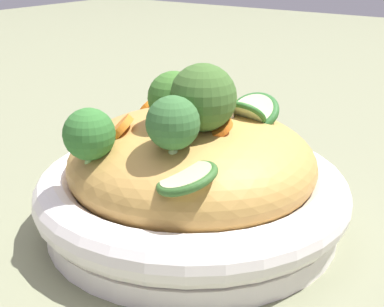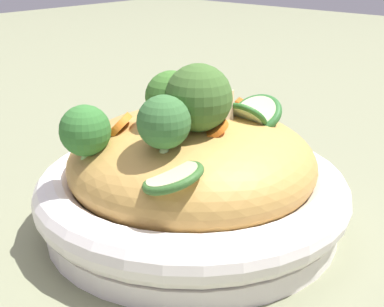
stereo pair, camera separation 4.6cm
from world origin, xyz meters
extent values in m
plane|color=#747759|center=(0.00, 0.00, 0.00)|extent=(3.00, 3.00, 0.00)
cylinder|color=white|center=(0.00, 0.00, 0.01)|extent=(0.24, 0.24, 0.02)
torus|color=white|center=(0.00, 0.00, 0.03)|extent=(0.26, 0.26, 0.04)
ellipsoid|color=#BB8C45|center=(0.00, 0.00, 0.06)|extent=(0.20, 0.20, 0.08)
torus|color=#B98E43|center=(0.01, 0.01, 0.09)|extent=(0.07, 0.07, 0.01)
torus|color=#B2943E|center=(0.03, 0.04, 0.08)|extent=(0.05, 0.05, 0.02)
torus|color=#B59346|center=(0.00, 0.00, 0.09)|extent=(0.07, 0.06, 0.03)
torus|color=#BB8D40|center=(-0.01, -0.01, 0.09)|extent=(0.08, 0.07, 0.03)
cone|color=#9AC06E|center=(0.02, 0.02, 0.10)|extent=(0.03, 0.03, 0.01)
sphere|color=#3D6129|center=(0.02, 0.02, 0.12)|extent=(0.06, 0.06, 0.05)
cone|color=#A1BB73|center=(0.02, 0.00, 0.10)|extent=(0.03, 0.03, 0.02)
sphere|color=#3B6C29|center=(0.02, 0.00, 0.12)|extent=(0.05, 0.05, 0.04)
cone|color=#97C371|center=(0.08, -0.03, 0.08)|extent=(0.02, 0.02, 0.02)
sphere|color=#326C2E|center=(0.08, -0.03, 0.10)|extent=(0.05, 0.05, 0.04)
cone|color=#A1BA7A|center=(0.06, 0.02, 0.09)|extent=(0.02, 0.02, 0.02)
sphere|color=#356532|center=(0.06, 0.02, 0.11)|extent=(0.05, 0.05, 0.04)
cylinder|color=orange|center=(-0.08, 0.01, 0.09)|extent=(0.03, 0.03, 0.01)
cylinder|color=orange|center=(0.01, 0.03, 0.10)|extent=(0.03, 0.03, 0.02)
cylinder|color=orange|center=(-0.09, -0.01, 0.08)|extent=(0.03, 0.04, 0.03)
cylinder|color=orange|center=(-0.04, -0.02, 0.10)|extent=(0.04, 0.04, 0.02)
cylinder|color=orange|center=(0.05, -0.03, 0.09)|extent=(0.03, 0.03, 0.02)
cylinder|color=orange|center=(-0.03, -0.07, 0.09)|extent=(0.02, 0.02, 0.02)
cylinder|color=beige|center=(-0.04, 0.03, 0.10)|extent=(0.04, 0.04, 0.03)
torus|color=#2B622A|center=(-0.04, 0.03, 0.10)|extent=(0.04, 0.05, 0.03)
cylinder|color=beige|center=(0.07, 0.05, 0.08)|extent=(0.05, 0.05, 0.02)
torus|color=#325F28|center=(0.07, 0.05, 0.08)|extent=(0.06, 0.06, 0.02)
cylinder|color=beige|center=(-0.03, 0.03, 0.10)|extent=(0.03, 0.03, 0.02)
torus|color=#2C6226|center=(-0.03, 0.03, 0.10)|extent=(0.03, 0.04, 0.03)
cylinder|color=beige|center=(-0.03, -0.04, 0.10)|extent=(0.03, 0.04, 0.03)
torus|color=#2E5D2F|center=(-0.03, -0.04, 0.10)|extent=(0.04, 0.05, 0.03)
cube|color=beige|center=(-0.01, 0.01, 0.11)|extent=(0.04, 0.04, 0.03)
cube|color=beige|center=(-0.05, -0.02, 0.10)|extent=(0.03, 0.03, 0.02)
camera|label=1|loc=(0.35, 0.25, 0.23)|focal=52.14mm
camera|label=2|loc=(0.32, 0.28, 0.23)|focal=52.14mm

